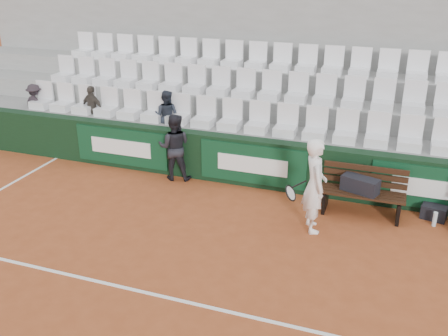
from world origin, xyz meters
The scene contains 20 objects.
ground centered at (0.00, 0.00, 0.00)m, with size 80.00×80.00×0.00m, color #9F4823.
court_baseline centered at (0.00, 0.00, 0.00)m, with size 18.00×0.06×0.01m, color white.
back_barrier centered at (0.07, 3.99, 0.50)m, with size 18.00×0.34×1.00m.
grandstand_tier_front centered at (0.00, 4.62, 0.50)m, with size 18.00×0.95×1.00m, color gray.
grandstand_tier_mid centered at (0.00, 5.58, 0.72)m, with size 18.00×0.95×1.45m, color gray.
grandstand_tier_back centered at (0.00, 6.53, 0.95)m, with size 18.00×0.95×1.90m, color #959593.
grandstand_rear_wall centered at (0.00, 7.15, 2.20)m, with size 18.00×0.30×4.40m, color gray.
seat_row_front centered at (0.00, 4.45, 1.31)m, with size 11.90×0.44×0.63m, color silver.
seat_row_mid centered at (0.00, 5.40, 1.77)m, with size 11.90×0.44×0.63m, color silver.
seat_row_back centered at (0.00, 6.35, 2.21)m, with size 11.90×0.44×0.63m, color white.
bench_left centered at (2.00, 3.40, 0.23)m, with size 1.50×0.56×0.45m, color black.
sports_bag_left centered at (1.94, 3.40, 0.59)m, with size 0.66×0.28×0.28m, color black.
sports_bag_ground centered at (3.26, 3.67, 0.13)m, with size 0.43×0.26×0.26m, color black.
water_bottle_near centered at (1.23, 3.64, 0.11)m, with size 0.06×0.06×0.23m, color silver.
water_bottle_far centered at (3.27, 3.40, 0.13)m, with size 0.07×0.07×0.27m, color silver.
tennis_player centered at (1.25, 2.58, 0.83)m, with size 0.80×0.71×1.66m.
ball_kid centered at (-1.87, 3.75, 0.71)m, with size 0.69×0.54×1.43m, color black.
spectator_a centered at (-5.92, 4.50, 1.50)m, with size 0.65×0.37×1.00m, color black.
spectator_b centered at (-4.30, 4.50, 1.55)m, with size 0.64×0.27×1.09m, color #37322C.
spectator_c centered at (-2.39, 4.50, 1.57)m, with size 0.56×0.44×1.15m, color #202530.
Camera 1 is at (2.35, -5.08, 4.37)m, focal length 40.00 mm.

